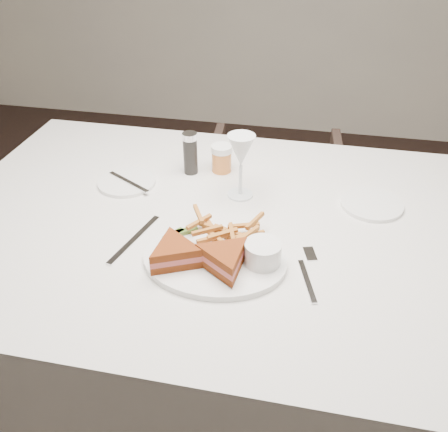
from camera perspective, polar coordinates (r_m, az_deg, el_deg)
table at (r=1.48m, az=0.39°, el=-12.56°), size 1.47×0.99×0.75m
chair_far at (r=2.20m, az=5.63°, el=2.14°), size 0.61×0.57×0.58m
table_setting at (r=1.17m, az=-0.33°, el=-0.81°), size 0.82×0.62×0.18m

